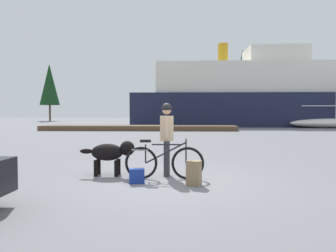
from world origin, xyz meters
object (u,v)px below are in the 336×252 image
(handbag_pannier, at_px, (137,176))
(ferry_boat, at_px, (251,97))
(sailboat_moored, at_px, (336,123))
(person_cyclist, at_px, (167,132))
(bicycle, at_px, (164,162))
(backpack, at_px, (194,173))
(dog, at_px, (111,152))

(handbag_pannier, distance_m, ferry_boat, 31.33)
(sailboat_moored, bearing_deg, person_cyclist, -121.74)
(bicycle, xyz_separation_m, ferry_boat, (8.03, 29.56, 2.81))
(backpack, distance_m, handbag_pannier, 1.22)
(person_cyclist, xyz_separation_m, backpack, (0.61, -1.04, -0.79))
(person_cyclist, height_order, ferry_boat, ferry_boat)
(dog, distance_m, backpack, 2.20)
(person_cyclist, distance_m, backpack, 1.44)
(backpack, height_order, ferry_boat, ferry_boat)
(dog, height_order, handbag_pannier, dog)
(backpack, bearing_deg, dog, 152.71)
(bicycle, height_order, dog, bicycle)
(person_cyclist, bearing_deg, handbag_pannier, -124.30)
(backpack, bearing_deg, ferry_boat, 76.25)
(ferry_boat, xyz_separation_m, sailboat_moored, (6.94, -4.97, -2.72))
(ferry_boat, height_order, sailboat_moored, ferry_boat)
(bicycle, xyz_separation_m, handbag_pannier, (-0.55, -0.42, -0.24))
(dog, relative_size, ferry_boat, 0.05)
(person_cyclist, bearing_deg, sailboat_moored, 58.26)
(person_cyclist, height_order, sailboat_moored, sailboat_moored)
(bicycle, relative_size, dog, 1.35)
(person_cyclist, height_order, dog, person_cyclist)
(backpack, bearing_deg, person_cyclist, 120.38)
(dog, distance_m, handbag_pannier, 1.18)
(backpack, xyz_separation_m, sailboat_moored, (14.32, 25.18, 0.23))
(person_cyclist, relative_size, sailboat_moored, 0.19)
(backpack, height_order, sailboat_moored, sailboat_moored)
(handbag_pannier, bearing_deg, dog, 131.19)
(person_cyclist, xyz_separation_m, handbag_pannier, (-0.60, -0.88, -0.89))
(bicycle, distance_m, dog, 1.36)
(dog, bearing_deg, sailboat_moored, 56.07)
(bicycle, height_order, backpack, bicycle)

